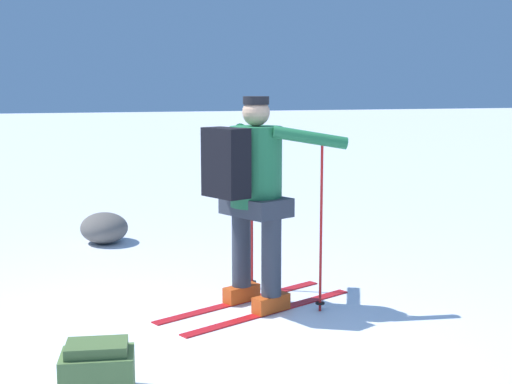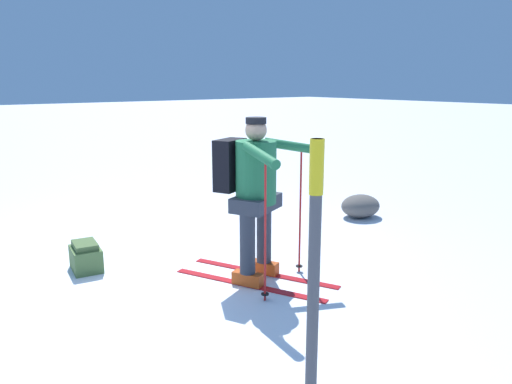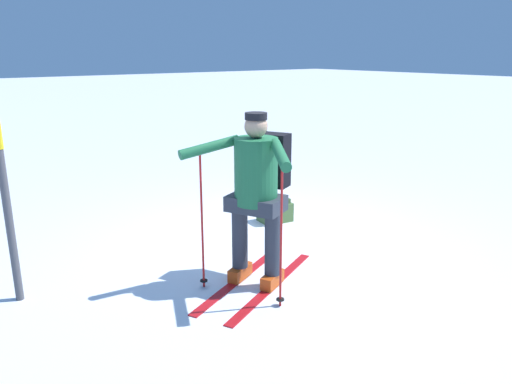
# 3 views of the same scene
# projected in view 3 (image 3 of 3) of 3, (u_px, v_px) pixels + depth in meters

# --- Properties ---
(ground_plane) EXTENTS (80.00, 80.00, 0.00)m
(ground_plane) POSITION_uv_depth(u_px,v_px,m) (269.00, 243.00, 5.73)
(ground_plane) COLOR white
(skier) EXTENTS (1.20, 1.66, 1.61)m
(skier) POSITION_uv_depth(u_px,v_px,m) (258.00, 185.00, 4.52)
(skier) COLOR red
(skier) RESTS_ON ground_plane
(dropped_backpack) EXTENTS (0.34, 0.43, 0.30)m
(dropped_backpack) POSITION_uv_depth(u_px,v_px,m) (275.00, 210.00, 6.42)
(dropped_backpack) COLOR #4C6B38
(dropped_backpack) RESTS_ON ground_plane
(trail_marker) EXTENTS (0.08, 0.08, 1.65)m
(trail_marker) POSITION_uv_depth(u_px,v_px,m) (6.00, 196.00, 4.17)
(trail_marker) COLOR #4C4C51
(trail_marker) RESTS_ON ground_plane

